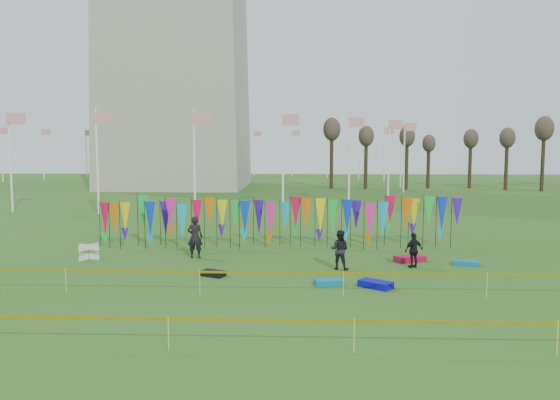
{
  "coord_description": "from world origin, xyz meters",
  "views": [
    {
      "loc": [
        1.44,
        -20.91,
        5.21
      ],
      "look_at": [
        0.43,
        6.0,
        2.52
      ],
      "focal_mm": 35.0,
      "sensor_mm": 36.0,
      "label": 1
    }
  ],
  "objects_px": {
    "box_kite": "(89,252)",
    "person_mid": "(340,250)",
    "kite_bag_turquoise": "(328,282)",
    "kite_bag_black": "(213,273)",
    "kite_bag_blue": "(376,284)",
    "kite_bag_red": "(410,259)",
    "person_right": "(414,250)",
    "person_left": "(195,237)",
    "kite_bag_teal": "(466,263)"
  },
  "relations": [
    {
      "from": "person_right",
      "to": "person_mid",
      "type": "bearing_deg",
      "value": -19.43
    },
    {
      "from": "box_kite",
      "to": "person_right",
      "type": "xyz_separation_m",
      "value": [
        14.57,
        -1.19,
        0.41
      ]
    },
    {
      "from": "kite_bag_blue",
      "to": "kite_bag_black",
      "type": "relative_size",
      "value": 1.28
    },
    {
      "from": "person_left",
      "to": "person_mid",
      "type": "xyz_separation_m",
      "value": [
        6.55,
        -2.09,
        -0.15
      ]
    },
    {
      "from": "person_left",
      "to": "kite_bag_black",
      "type": "relative_size",
      "value": 2.12
    },
    {
      "from": "person_left",
      "to": "kite_bag_teal",
      "type": "height_order",
      "value": "person_left"
    },
    {
      "from": "kite_bag_black",
      "to": "kite_bag_red",
      "type": "bearing_deg",
      "value": 20.16
    },
    {
      "from": "kite_bag_blue",
      "to": "kite_bag_red",
      "type": "relative_size",
      "value": 0.87
    },
    {
      "from": "kite_bag_blue",
      "to": "person_right",
      "type": "bearing_deg",
      "value": 58.5
    },
    {
      "from": "box_kite",
      "to": "kite_bag_turquoise",
      "type": "bearing_deg",
      "value": -21.49
    },
    {
      "from": "person_mid",
      "to": "kite_bag_black",
      "type": "bearing_deg",
      "value": 33.15
    },
    {
      "from": "box_kite",
      "to": "kite_bag_red",
      "type": "height_order",
      "value": "box_kite"
    },
    {
      "from": "kite_bag_red",
      "to": "kite_bag_black",
      "type": "bearing_deg",
      "value": -159.84
    },
    {
      "from": "person_left",
      "to": "person_mid",
      "type": "distance_m",
      "value": 6.88
    },
    {
      "from": "kite_bag_turquoise",
      "to": "kite_bag_teal",
      "type": "height_order",
      "value": "kite_bag_turquoise"
    },
    {
      "from": "box_kite",
      "to": "person_mid",
      "type": "distance_m",
      "value": 11.5
    },
    {
      "from": "person_left",
      "to": "kite_bag_blue",
      "type": "bearing_deg",
      "value": 147.4
    },
    {
      "from": "person_right",
      "to": "kite_bag_turquoise",
      "type": "xyz_separation_m",
      "value": [
        -3.79,
        -3.05,
        -0.66
      ]
    },
    {
      "from": "box_kite",
      "to": "person_right",
      "type": "distance_m",
      "value": 14.62
    },
    {
      "from": "person_mid",
      "to": "kite_bag_teal",
      "type": "relative_size",
      "value": 1.6
    },
    {
      "from": "kite_bag_blue",
      "to": "kite_bag_red",
      "type": "bearing_deg",
      "value": 64.99
    },
    {
      "from": "kite_bag_blue",
      "to": "kite_bag_teal",
      "type": "height_order",
      "value": "kite_bag_blue"
    },
    {
      "from": "box_kite",
      "to": "kite_bag_black",
      "type": "height_order",
      "value": "box_kite"
    },
    {
      "from": "kite_bag_turquoise",
      "to": "kite_bag_red",
      "type": "relative_size",
      "value": 0.74
    },
    {
      "from": "person_right",
      "to": "kite_bag_black",
      "type": "xyz_separation_m",
      "value": [
        -8.34,
        -1.81,
        -0.65
      ]
    },
    {
      "from": "box_kite",
      "to": "kite_bag_blue",
      "type": "bearing_deg",
      "value": -20.07
    },
    {
      "from": "person_mid",
      "to": "kite_bag_blue",
      "type": "bearing_deg",
      "value": 128.44
    },
    {
      "from": "person_left",
      "to": "kite_bag_black",
      "type": "xyz_separation_m",
      "value": [
        1.4,
        -3.5,
        -0.88
      ]
    },
    {
      "from": "kite_bag_teal",
      "to": "kite_bag_blue",
      "type": "bearing_deg",
      "value": -138.44
    },
    {
      "from": "person_left",
      "to": "kite_bag_red",
      "type": "bearing_deg",
      "value": 178.48
    },
    {
      "from": "person_right",
      "to": "kite_bag_teal",
      "type": "xyz_separation_m",
      "value": [
        2.39,
        0.58,
        -0.66
      ]
    },
    {
      "from": "box_kite",
      "to": "person_mid",
      "type": "relative_size",
      "value": 0.42
    },
    {
      "from": "kite_bag_blue",
      "to": "person_mid",
      "type": "bearing_deg",
      "value": 110.64
    },
    {
      "from": "kite_bag_black",
      "to": "kite_bag_blue",
      "type": "bearing_deg",
      "value": -13.97
    },
    {
      "from": "kite_bag_black",
      "to": "kite_bag_turquoise",
      "type": "bearing_deg",
      "value": -15.19
    },
    {
      "from": "box_kite",
      "to": "kite_bag_teal",
      "type": "distance_m",
      "value": 16.97
    },
    {
      "from": "person_right",
      "to": "kite_bag_turquoise",
      "type": "distance_m",
      "value": 4.91
    },
    {
      "from": "kite_bag_blue",
      "to": "kite_bag_turquoise",
      "type": "bearing_deg",
      "value": 169.3
    },
    {
      "from": "kite_bag_black",
      "to": "kite_bag_teal",
      "type": "distance_m",
      "value": 10.99
    },
    {
      "from": "kite_bag_red",
      "to": "kite_bag_teal",
      "type": "bearing_deg",
      "value": -17.14
    },
    {
      "from": "person_mid",
      "to": "kite_bag_teal",
      "type": "distance_m",
      "value": 5.71
    },
    {
      "from": "person_right",
      "to": "kite_bag_teal",
      "type": "bearing_deg",
      "value": 167.06
    },
    {
      "from": "person_right",
      "to": "box_kite",
      "type": "bearing_deg",
      "value": -31.26
    },
    {
      "from": "kite_bag_turquoise",
      "to": "kite_bag_blue",
      "type": "distance_m",
      "value": 1.76
    },
    {
      "from": "kite_bag_blue",
      "to": "kite_bag_red",
      "type": "xyz_separation_m",
      "value": [
        2.17,
        4.66,
        0.0
      ]
    },
    {
      "from": "kite_bag_blue",
      "to": "kite_bag_teal",
      "type": "distance_m",
      "value": 5.96
    },
    {
      "from": "kite_bag_turquoise",
      "to": "kite_bag_black",
      "type": "height_order",
      "value": "kite_bag_black"
    },
    {
      "from": "person_mid",
      "to": "person_right",
      "type": "xyz_separation_m",
      "value": [
        3.19,
        0.4,
        -0.08
      ]
    },
    {
      "from": "box_kite",
      "to": "kite_bag_turquoise",
      "type": "xyz_separation_m",
      "value": [
        10.77,
        -4.24,
        -0.25
      ]
    },
    {
      "from": "person_left",
      "to": "kite_bag_turquoise",
      "type": "xyz_separation_m",
      "value": [
        5.95,
        -4.74,
        -0.88
      ]
    }
  ]
}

